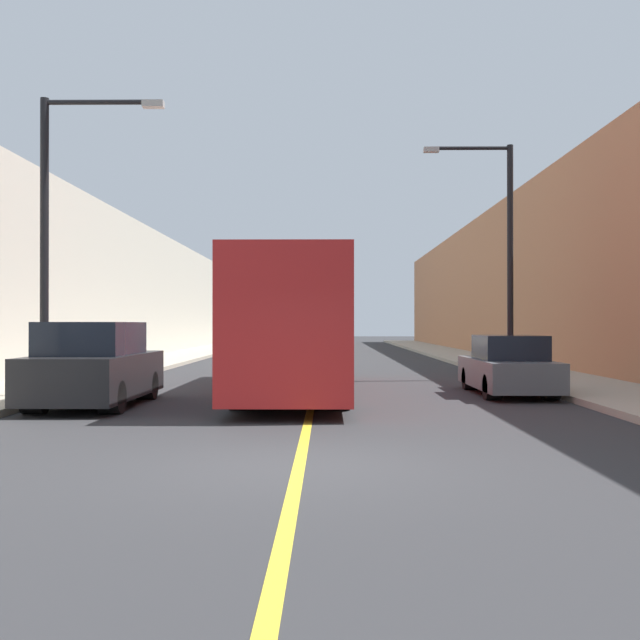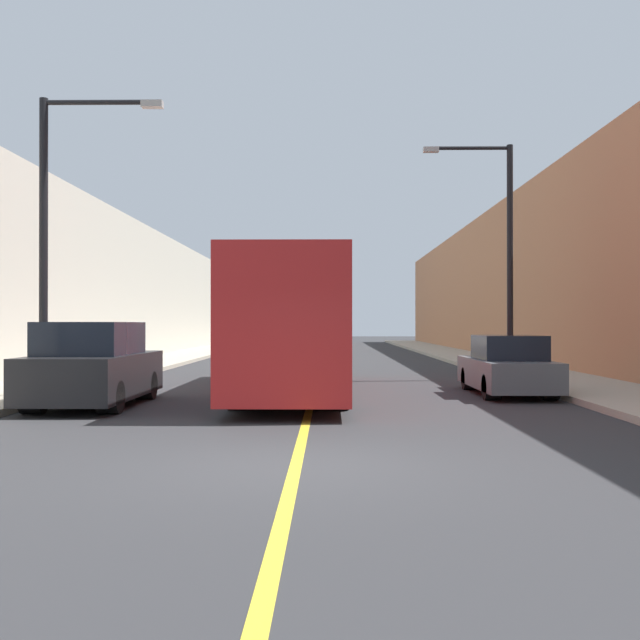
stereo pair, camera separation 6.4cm
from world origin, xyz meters
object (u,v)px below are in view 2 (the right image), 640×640
at_px(bus, 296,325).
at_px(parked_suv_left, 93,367).
at_px(car_right_near, 507,368).
at_px(street_lamp_right, 502,242).
at_px(street_lamp_left, 56,223).

height_order(bus, parked_suv_left, bus).
bearing_deg(bus, parked_suv_left, -143.16).
xyz_separation_m(bus, car_right_near, (5.46, -0.44, -1.10)).
relative_size(car_right_near, street_lamp_right, 0.61).
xyz_separation_m(bus, street_lamp_right, (6.47, 4.58, 2.68)).
height_order(parked_suv_left, street_lamp_right, street_lamp_right).
height_order(bus, street_lamp_left, street_lamp_left).
bearing_deg(parked_suv_left, street_lamp_left, 140.69).
distance_m(bus, parked_suv_left, 5.52).
bearing_deg(bus, car_right_near, -4.59).
relative_size(street_lamp_left, street_lamp_right, 0.93).
xyz_separation_m(street_lamp_left, street_lamp_right, (12.04, 6.86, 0.26)).
bearing_deg(bus, street_lamp_right, 35.31).
distance_m(car_right_near, street_lamp_left, 11.72).
bearing_deg(car_right_near, bus, 175.41).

